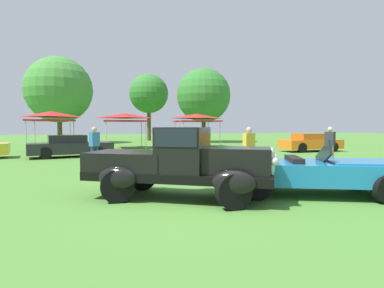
% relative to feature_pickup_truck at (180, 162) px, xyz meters
% --- Properties ---
extents(ground_plane, '(120.00, 120.00, 0.00)m').
position_rel_feature_pickup_truck_xyz_m(ground_plane, '(0.16, -0.32, -0.87)').
color(ground_plane, '#4C8433').
extents(feature_pickup_truck, '(4.53, 3.38, 1.70)m').
position_rel_feature_pickup_truck_xyz_m(feature_pickup_truck, '(0.00, 0.00, 0.00)').
color(feature_pickup_truck, black).
rests_on(feature_pickup_truck, ground_plane).
extents(neighbor_convertible, '(4.89, 3.32, 1.40)m').
position_rel_feature_pickup_truck_xyz_m(neighbor_convertible, '(3.42, -0.50, -0.29)').
color(neighbor_convertible, '#1E7AB7').
rests_on(neighbor_convertible, ground_plane).
extents(show_car_charcoal, '(4.66, 2.53, 1.22)m').
position_rel_feature_pickup_truck_xyz_m(show_car_charcoal, '(-3.56, 11.41, -0.27)').
color(show_car_charcoal, '#28282D').
rests_on(show_car_charcoal, ground_plane).
extents(show_car_orange, '(4.11, 1.79, 1.22)m').
position_rel_feature_pickup_truck_xyz_m(show_car_orange, '(11.70, 11.11, -0.27)').
color(show_car_orange, orange).
rests_on(show_car_orange, ground_plane).
extents(spectator_near_truck, '(0.44, 0.30, 1.69)m').
position_rel_feature_pickup_truck_xyz_m(spectator_near_truck, '(3.49, 3.54, 0.05)').
color(spectator_near_truck, '#7F7056').
rests_on(spectator_near_truck, ground_plane).
extents(spectator_by_row, '(0.39, 0.47, 1.69)m').
position_rel_feature_pickup_truck_xyz_m(spectator_by_row, '(8.05, 4.72, 0.05)').
color(spectator_by_row, '#7F7056').
rests_on(spectator_by_row, ground_plane).
extents(spectator_far_side, '(0.46, 0.44, 1.69)m').
position_rel_feature_pickup_truck_xyz_m(spectator_far_side, '(-2.14, 6.83, 0.05)').
color(spectator_far_side, '#283351').
rests_on(spectator_far_side, ground_plane).
extents(canopy_tent_left_field, '(2.88, 2.88, 2.71)m').
position_rel_feature_pickup_truck_xyz_m(canopy_tent_left_field, '(-5.13, 15.80, 1.56)').
color(canopy_tent_left_field, '#B7B7BC').
rests_on(canopy_tent_left_field, ground_plane).
extents(canopy_tent_center_field, '(3.17, 3.17, 2.71)m').
position_rel_feature_pickup_truck_xyz_m(canopy_tent_center_field, '(-0.17, 17.59, 1.56)').
color(canopy_tent_center_field, '#B7B7BC').
rests_on(canopy_tent_center_field, ground_plane).
extents(canopy_tent_right_field, '(3.28, 3.28, 2.71)m').
position_rel_feature_pickup_truck_xyz_m(canopy_tent_right_field, '(5.52, 17.35, 1.56)').
color(canopy_tent_right_field, '#B7B7BC').
rests_on(canopy_tent_right_field, ground_plane).
extents(treeline_far_left, '(6.41, 6.41, 8.44)m').
position_rel_feature_pickup_truck_xyz_m(treeline_far_left, '(-5.91, 26.09, 4.36)').
color(treeline_far_left, brown).
rests_on(treeline_far_left, ground_plane).
extents(treeline_mid_left, '(4.55, 4.55, 7.76)m').
position_rel_feature_pickup_truck_xyz_m(treeline_mid_left, '(3.38, 29.84, 4.59)').
color(treeline_mid_left, brown).
rests_on(treeline_mid_left, ground_plane).
extents(treeline_center, '(5.64, 5.64, 7.72)m').
position_rel_feature_pickup_truck_xyz_m(treeline_center, '(8.39, 24.48, 4.02)').
color(treeline_center, '#47331E').
rests_on(treeline_center, ground_plane).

